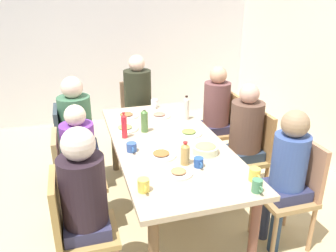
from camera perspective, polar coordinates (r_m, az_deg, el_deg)
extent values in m
plane|color=tan|center=(3.38, 0.00, -13.85)|extent=(6.35, 6.35, 0.00)
cube|color=silver|center=(5.42, -8.35, 14.72)|extent=(0.12, 4.41, 2.60)
cube|color=#C6AC89|center=(3.02, 0.00, -2.99)|extent=(2.05, 0.94, 0.04)
cylinder|color=brown|center=(3.93, -9.01, -2.86)|extent=(0.07, 0.07, 0.68)
cylinder|color=brown|center=(4.07, 1.32, -1.65)|extent=(0.07, 0.07, 0.68)
cylinder|color=brown|center=(2.62, 14.22, -17.50)|extent=(0.07, 0.07, 0.68)
cube|color=#AF874D|center=(4.30, -4.97, 1.06)|extent=(0.40, 0.40, 0.04)
cylinder|color=#A87C4C|center=(4.58, -3.23, -0.61)|extent=(0.04, 0.04, 0.43)
cylinder|color=#A37A4B|center=(4.52, -7.42, -1.08)|extent=(0.04, 0.04, 0.43)
cylinder|color=#A57C47|center=(4.27, -2.17, -2.31)|extent=(0.04, 0.04, 0.43)
cylinder|color=tan|center=(4.21, -6.66, -2.84)|extent=(0.04, 0.04, 0.43)
cube|color=#A3795A|center=(4.39, -5.55, 4.73)|extent=(0.04, 0.38, 0.45)
cylinder|color=#263045|center=(4.31, -3.56, -1.96)|extent=(0.09, 0.09, 0.45)
cylinder|color=#292848|center=(4.28, -5.65, -2.20)|extent=(0.09, 0.09, 0.45)
cube|color=#32354F|center=(4.28, -4.99, 1.81)|extent=(0.30, 0.30, 0.10)
cylinder|color=#282B1C|center=(4.19, -5.13, 5.80)|extent=(0.33, 0.33, 0.52)
sphere|color=beige|center=(4.10, -5.30, 10.48)|extent=(0.19, 0.19, 0.19)
cube|color=#AD884A|center=(2.48, -13.32, -17.15)|extent=(0.40, 0.40, 0.04)
cylinder|color=#AD7C4A|center=(2.76, -16.86, -18.95)|extent=(0.04, 0.04, 0.43)
cylinder|color=#AD7F51|center=(2.76, -9.45, -18.16)|extent=(0.04, 0.04, 0.43)
cube|color=#AE8848|center=(2.35, -18.33, -13.13)|extent=(0.38, 0.04, 0.45)
cylinder|color=#373948|center=(2.68, -10.77, -19.40)|extent=(0.09, 0.09, 0.45)
cube|color=#333151|center=(2.44, -13.45, -16.06)|extent=(0.30, 0.30, 0.10)
cylinder|color=#2A1C25|center=(2.28, -14.08, -10.45)|extent=(0.30, 0.30, 0.47)
sphere|color=beige|center=(2.12, -14.90, -2.93)|extent=(0.21, 0.21, 0.21)
cube|color=navy|center=(3.65, -14.81, -3.70)|extent=(0.40, 0.40, 0.04)
cylinder|color=navy|center=(3.90, -17.10, -5.88)|extent=(0.04, 0.04, 0.43)
cylinder|color=#283D4E|center=(3.60, -17.05, -8.35)|extent=(0.04, 0.04, 0.43)
cylinder|color=#293D43|center=(3.90, -12.11, -5.35)|extent=(0.04, 0.04, 0.43)
cylinder|color=#313C51|center=(3.60, -11.62, -7.77)|extent=(0.04, 0.04, 0.43)
cube|color=#344149|center=(3.56, -18.06, -0.59)|extent=(0.38, 0.04, 0.45)
cylinder|color=brown|center=(3.81, -13.05, -5.94)|extent=(0.09, 0.09, 0.45)
cylinder|color=#53523D|center=(3.67, -12.86, -7.08)|extent=(0.09, 0.09, 0.45)
cube|color=brown|center=(3.62, -14.90, -2.84)|extent=(0.30, 0.30, 0.10)
cylinder|color=#3D6B4B|center=(3.52, -15.34, 1.23)|extent=(0.32, 0.32, 0.45)
sphere|color=beige|center=(3.42, -15.88, 6.27)|extent=(0.21, 0.21, 0.21)
cube|color=#A5804F|center=(2.92, 18.97, -11.21)|extent=(0.40, 0.40, 0.04)
cylinder|color=tan|center=(3.03, 23.03, -15.69)|extent=(0.04, 0.04, 0.43)
cylinder|color=#AE7D54|center=(3.24, 19.29, -12.40)|extent=(0.04, 0.04, 0.43)
cylinder|color=tan|center=(2.85, 17.43, -17.45)|extent=(0.04, 0.04, 0.43)
cylinder|color=#A77F54|center=(3.07, 13.94, -13.77)|extent=(0.04, 0.04, 0.43)
cube|color=tan|center=(2.90, 22.49, -6.54)|extent=(0.38, 0.04, 0.45)
cylinder|color=navy|center=(2.94, 17.66, -15.93)|extent=(0.09, 0.09, 0.45)
cylinder|color=#2B3147|center=(3.04, 15.99, -14.24)|extent=(0.09, 0.09, 0.45)
cube|color=#2E3152|center=(2.89, 19.12, -10.22)|extent=(0.30, 0.30, 0.10)
cylinder|color=#3A5394|center=(2.76, 19.80, -5.57)|extent=(0.27, 0.27, 0.43)
sphere|color=#9E7C5A|center=(2.64, 20.65, 0.35)|extent=(0.21, 0.21, 0.21)
cube|color=#A3854A|center=(3.41, 12.56, -5.38)|extent=(0.40, 0.40, 0.04)
cylinder|color=#AA7948|center=(3.47, 16.09, -9.47)|extent=(0.04, 0.04, 0.43)
cylinder|color=tan|center=(3.72, 13.36, -6.91)|extent=(0.04, 0.04, 0.43)
cylinder|color=#AE7D5A|center=(3.32, 11.00, -10.55)|extent=(0.04, 0.04, 0.43)
cylinder|color=#B47556|center=(3.58, 8.55, -7.78)|extent=(0.04, 0.04, 0.43)
cube|color=#AF7E49|center=(3.40, 15.56, -1.39)|extent=(0.38, 0.04, 0.45)
cylinder|color=#31334F|center=(3.41, 11.40, -9.42)|extent=(0.09, 0.09, 0.45)
cylinder|color=#332A4F|center=(3.53, 10.21, -8.14)|extent=(0.09, 0.09, 0.45)
cube|color=#283646|center=(3.38, 12.64, -4.47)|extent=(0.30, 0.30, 0.10)
cylinder|color=brown|center=(3.27, 13.06, -0.02)|extent=(0.31, 0.31, 0.47)
sphere|color=#D49F88|center=(3.16, 13.55, 5.29)|extent=(0.18, 0.18, 0.18)
cube|color=tan|center=(3.04, -14.22, -9.14)|extent=(0.40, 0.40, 0.04)
cylinder|color=tan|center=(3.31, -17.00, -11.29)|extent=(0.04, 0.04, 0.43)
cylinder|color=#AC7F4C|center=(3.03, -16.94, -14.76)|extent=(0.04, 0.04, 0.43)
cylinder|color=#A78553|center=(3.31, -11.04, -10.65)|extent=(0.04, 0.04, 0.43)
cylinder|color=#A67851|center=(3.03, -10.33, -14.05)|extent=(0.04, 0.04, 0.43)
cube|color=#A38757|center=(2.94, -18.16, -5.57)|extent=(0.38, 0.04, 0.45)
cylinder|color=#363B49|center=(3.23, -12.14, -11.49)|extent=(0.09, 0.09, 0.45)
cylinder|color=#383C3F|center=(3.09, -11.87, -13.09)|extent=(0.09, 0.09, 0.45)
cube|color=#3C3E3D|center=(3.01, -14.33, -8.16)|extent=(0.30, 0.30, 0.10)
cylinder|color=#6D3396|center=(2.89, -14.82, -3.66)|extent=(0.27, 0.27, 0.43)
sphere|color=#FBDABC|center=(2.78, -15.40, 1.74)|extent=(0.17, 0.17, 0.17)
cube|color=#B2804A|center=(3.96, 7.93, -1.03)|extent=(0.40, 0.40, 0.04)
cylinder|color=#AA874C|center=(3.98, 10.99, -4.66)|extent=(0.04, 0.04, 0.43)
cylinder|color=#A97853|center=(4.26, 8.95, -2.69)|extent=(0.04, 0.04, 0.43)
cylinder|color=#B0754F|center=(3.85, 6.45, -5.36)|extent=(0.04, 0.04, 0.43)
cylinder|color=#A38053|center=(4.13, 4.66, -3.27)|extent=(0.04, 0.04, 0.43)
cube|color=#B07E48|center=(3.95, 10.50, 2.40)|extent=(0.38, 0.04, 0.45)
cylinder|color=#382F52|center=(3.94, 6.90, -4.51)|extent=(0.09, 0.09, 0.45)
cylinder|color=#252F42|center=(4.08, 6.03, -3.54)|extent=(0.09, 0.09, 0.45)
cube|color=#302B45|center=(3.93, 7.97, -0.23)|extent=(0.30, 0.30, 0.10)
cylinder|color=brown|center=(3.83, 8.20, 3.77)|extent=(0.29, 0.29, 0.48)
sphere|color=tan|center=(3.74, 8.47, 8.48)|extent=(0.19, 0.19, 0.19)
cylinder|color=white|center=(3.29, -7.25, -0.45)|extent=(0.25, 0.25, 0.01)
ellipsoid|color=tan|center=(3.28, -7.26, -0.13)|extent=(0.14, 0.14, 0.02)
cylinder|color=silver|center=(3.59, -1.48, 1.73)|extent=(0.24, 0.24, 0.01)
ellipsoid|color=tan|center=(3.59, -1.49, 2.02)|extent=(0.13, 0.13, 0.02)
cylinder|color=white|center=(3.17, 3.52, -1.23)|extent=(0.24, 0.24, 0.01)
ellipsoid|color=olive|center=(3.16, 3.53, -0.90)|extent=(0.13, 0.13, 0.02)
cylinder|color=silver|center=(2.50, 1.78, -7.96)|extent=(0.21, 0.21, 0.01)
ellipsoid|color=tan|center=(2.49, 1.79, -7.58)|extent=(0.11, 0.11, 0.02)
cylinder|color=silver|center=(3.62, -7.02, 1.70)|extent=(0.25, 0.25, 0.01)
ellipsoid|color=#A8653A|center=(3.61, -7.03, 1.99)|extent=(0.14, 0.14, 0.02)
cylinder|color=white|center=(2.76, -1.16, -4.93)|extent=(0.25, 0.25, 0.01)
ellipsoid|color=#A66430|center=(2.75, -1.16, -4.57)|extent=(0.14, 0.14, 0.02)
cylinder|color=beige|center=(2.81, 6.31, -3.99)|extent=(0.21, 0.21, 0.06)
ellipsoid|color=#94AE62|center=(2.80, 6.34, -3.43)|extent=(0.17, 0.17, 0.04)
cylinder|color=#2A52A3|center=(2.60, 5.16, -6.11)|extent=(0.07, 0.07, 0.07)
torus|color=#2F5C98|center=(2.56, 5.56, -6.61)|extent=(0.05, 0.01, 0.05)
cylinder|color=white|center=(3.86, -2.29, 3.81)|extent=(0.08, 0.08, 0.09)
torus|color=white|center=(3.81, -2.10, 3.58)|extent=(0.05, 0.01, 0.05)
cylinder|color=#E4CF52|center=(2.30, -4.15, -9.90)|extent=(0.08, 0.08, 0.09)
torus|color=yellow|center=(2.25, -3.86, -10.57)|extent=(0.05, 0.01, 0.05)
cylinder|color=#3657A1|center=(2.84, -6.15, -3.55)|extent=(0.09, 0.09, 0.08)
torus|color=#2E5EA4|center=(2.79, -5.94, -4.03)|extent=(0.05, 0.01, 0.05)
cylinder|color=#EBC74A|center=(2.48, 14.38, -7.91)|extent=(0.08, 0.08, 0.09)
torus|color=#EBBD4B|center=(2.45, 14.98, -8.48)|extent=(0.05, 0.01, 0.05)
cylinder|color=#47835A|center=(2.36, 14.77, -9.70)|extent=(0.07, 0.07, 0.09)
torus|color=#4D845A|center=(2.33, 15.36, -10.27)|extent=(0.05, 0.01, 0.05)
cylinder|color=red|center=(3.07, -7.38, -0.22)|extent=(0.05, 0.05, 0.20)
cone|color=red|center=(3.03, -7.49, 1.83)|extent=(0.05, 0.05, 0.03)
cylinder|color=red|center=(3.02, -7.51, 2.19)|extent=(0.03, 0.03, 0.01)
cylinder|color=tan|center=(2.61, 2.90, -4.96)|extent=(0.07, 0.07, 0.15)
cone|color=gold|center=(2.57, 2.94, -3.18)|extent=(0.06, 0.06, 0.03)
cylinder|color=red|center=(2.56, 2.95, -2.78)|extent=(0.03, 0.03, 0.01)
cylinder|color=#4F7B41|center=(3.19, -3.98, 0.66)|extent=(0.07, 0.07, 0.19)
cone|color=#457530|center=(3.15, -4.04, 2.55)|extent=(0.06, 0.06, 0.03)
cylinder|color=silver|center=(3.14, -4.05, 2.89)|extent=(0.03, 0.03, 0.01)
cylinder|color=silver|center=(3.48, 3.09, 2.76)|extent=(0.06, 0.06, 0.21)
cone|color=#EFE9C2|center=(3.44, 3.14, 4.68)|extent=(0.05, 0.05, 0.03)
cylinder|color=black|center=(3.44, 3.14, 5.00)|extent=(0.03, 0.03, 0.01)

